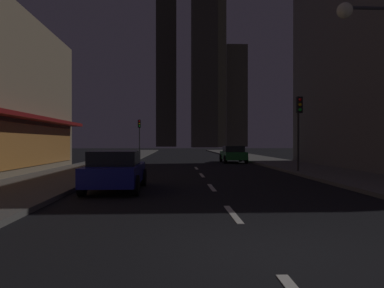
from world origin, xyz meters
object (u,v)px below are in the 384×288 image
car_parked_far (233,154)px  street_lamp_right (366,50)px  fire_hydrant_far_left (112,161)px  traffic_light_far_left (139,130)px  car_parked_near (116,170)px  traffic_light_near_right (299,117)px

car_parked_far → street_lamp_right: size_ratio=0.64×
fire_hydrant_far_left → traffic_light_far_left: size_ratio=0.16×
car_parked_near → traffic_light_far_left: size_ratio=1.01×
car_parked_far → traffic_light_far_left: (-9.10, 10.09, 2.45)m
car_parked_near → street_lamp_right: (8.98, -0.77, 4.33)m
car_parked_near → traffic_light_far_left: bearing=93.9°
car_parked_far → traffic_light_far_left: size_ratio=1.01×
car_parked_far → traffic_light_near_right: size_ratio=1.01×
traffic_light_near_right → street_lamp_right: street_lamp_right is taller
car_parked_near → traffic_light_near_right: (9.10, 6.59, 2.45)m
traffic_light_near_right → street_lamp_right: bearing=-90.9°
car_parked_near → fire_hydrant_far_left: size_ratio=6.48×
car_parked_near → car_parked_far: size_ratio=1.00×
car_parked_far → fire_hydrant_far_left: 11.00m
fire_hydrant_far_left → street_lamp_right: (11.28, -13.06, 4.61)m
car_parked_far → street_lamp_right: (1.78, -18.60, 4.33)m
traffic_light_near_right → traffic_light_far_left: bearing=117.3°
car_parked_far → fire_hydrant_far_left: car_parked_far is taller
fire_hydrant_far_left → traffic_light_far_left: traffic_light_far_left is taller
car_parked_far → traffic_light_far_left: bearing=132.1°
car_parked_far → fire_hydrant_far_left: (-9.50, -5.55, -0.29)m
car_parked_far → street_lamp_right: bearing=-84.5°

